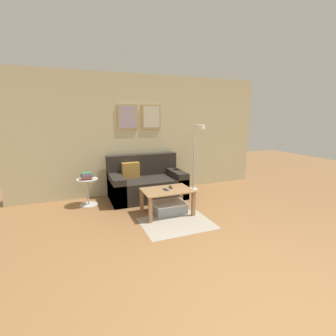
# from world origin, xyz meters

# --- Properties ---
(ground_plane) EXTENTS (16.00, 16.00, 0.00)m
(ground_plane) POSITION_xyz_m (0.00, 0.00, 0.00)
(ground_plane) COLOR olive
(wall_back) EXTENTS (5.60, 0.09, 2.55)m
(wall_back) POSITION_xyz_m (-0.00, 3.73, 1.28)
(wall_back) COLOR #C6BC93
(wall_back) RESTS_ON ground_plane
(area_rug) EXTENTS (1.11, 0.86, 0.01)m
(area_rug) POSITION_xyz_m (-0.05, 1.84, 0.00)
(area_rug) COLOR #A39989
(area_rug) RESTS_ON ground_plane
(couch) EXTENTS (1.52, 0.88, 0.88)m
(couch) POSITION_xyz_m (-0.12, 3.27, 0.30)
(couch) COLOR #28231E
(couch) RESTS_ON ground_plane
(coffee_table) EXTENTS (0.85, 0.58, 0.44)m
(coffee_table) POSITION_xyz_m (-0.05, 2.28, 0.35)
(coffee_table) COLOR #997047
(coffee_table) RESTS_ON ground_plane
(storage_bin) EXTENTS (0.57, 0.44, 0.19)m
(storage_bin) POSITION_xyz_m (0.00, 2.31, 0.10)
(storage_bin) COLOR gray
(storage_bin) RESTS_ON ground_plane
(floor_lamp) EXTENTS (0.21, 0.46, 1.51)m
(floor_lamp) POSITION_xyz_m (1.05, 3.22, 1.11)
(floor_lamp) COLOR silver
(floor_lamp) RESTS_ON ground_plane
(side_table) EXTENTS (0.39, 0.39, 0.52)m
(side_table) POSITION_xyz_m (-1.30, 3.23, 0.32)
(side_table) COLOR silver
(side_table) RESTS_ON ground_plane
(book_stack) EXTENTS (0.23, 0.19, 0.12)m
(book_stack) POSITION_xyz_m (-1.30, 3.21, 0.58)
(book_stack) COLOR #4C4C51
(book_stack) RESTS_ON side_table
(remote_control) EXTENTS (0.07, 0.16, 0.02)m
(remote_control) POSITION_xyz_m (0.05, 2.36, 0.45)
(remote_control) COLOR #232328
(remote_control) RESTS_ON coffee_table
(cell_phone) EXTENTS (0.08, 0.15, 0.01)m
(cell_phone) POSITION_xyz_m (-0.08, 2.28, 0.44)
(cell_phone) COLOR #1E2338
(cell_phone) RESTS_ON coffee_table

